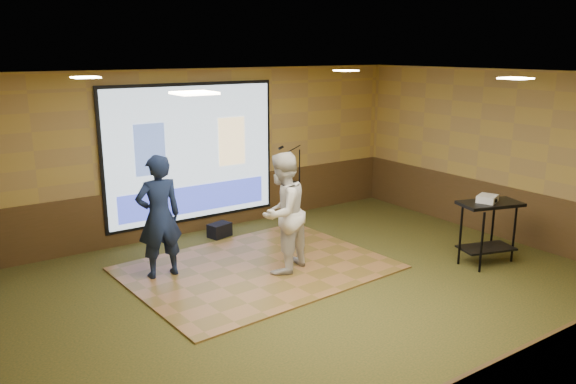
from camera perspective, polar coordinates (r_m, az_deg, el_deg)
ground at (r=7.91m, az=1.45°, el=-10.56°), size 9.00×9.00×0.00m
room_shell at (r=7.28m, az=1.56°, el=4.57°), size 9.04×7.04×3.02m
wainscot_back at (r=10.60m, az=-9.57°, el=-1.52°), size 9.00×0.04×0.95m
wainscot_right at (r=10.83m, az=21.12°, el=-1.95°), size 0.04×7.00×0.95m
projector_screen at (r=10.33m, az=-9.69°, el=3.77°), size 3.32×0.06×2.52m
downlight_nw at (r=7.89m, az=-19.88°, el=10.90°), size 0.32×0.32×0.02m
downlight_ne at (r=9.96m, az=5.92°, el=12.17°), size 0.32×0.32×0.02m
downlight_sw at (r=4.78m, az=-9.51°, el=9.89°), size 0.32×0.32×0.02m
downlight_se at (r=7.73m, az=22.11°, el=10.65°), size 0.32×0.32×0.02m
dance_floor at (r=8.85m, az=-3.09°, el=-7.70°), size 4.03×3.18×0.03m
player_left at (r=8.43m, az=-12.97°, el=-2.44°), size 0.69×0.47×1.84m
player_right at (r=8.41m, az=-0.59°, el=-2.13°), size 1.10×1.00×1.84m
av_table at (r=9.39m, az=19.72°, el=-2.71°), size 0.96×0.50×1.01m
projector at (r=9.30m, az=19.60°, el=-0.64°), size 0.40×0.37×0.11m
mic_stand at (r=11.08m, az=0.92°, el=-0.52°), size 0.61×0.25×1.56m
duffel_bag at (r=10.34m, az=-6.97°, el=-3.86°), size 0.46×0.36×0.25m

